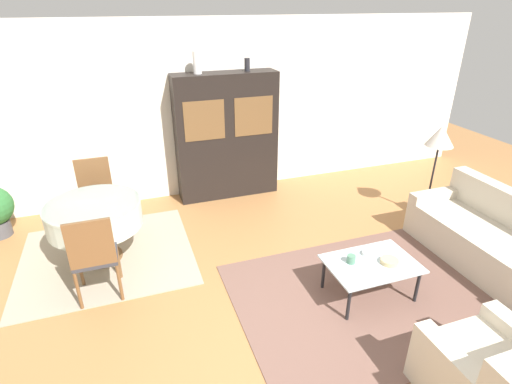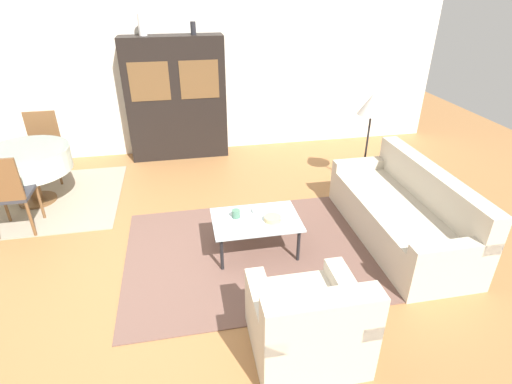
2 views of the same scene
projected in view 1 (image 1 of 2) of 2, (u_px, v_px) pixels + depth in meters
ground_plane at (286, 351)px, 3.65m from camera, size 14.00×14.00×0.00m
wall_back at (196, 111)px, 6.15m from camera, size 10.00×0.06×2.70m
area_rug at (367, 296)px, 4.32m from camera, size 2.82×2.11×0.01m
dining_rug at (108, 256)px, 5.00m from camera, size 2.05×1.86×0.01m
couch at (498, 244)px, 4.69m from camera, size 0.87×2.10×0.85m
armchair at (494, 376)px, 3.04m from camera, size 0.86×0.81×0.82m
coffee_table at (371, 266)px, 4.19m from camera, size 0.94×0.64×0.41m
display_cabinet at (227, 137)px, 6.22m from camera, size 1.58×0.41×1.95m
dining_table at (94, 215)px, 4.70m from camera, size 1.09×1.09×0.75m
dining_chair_near at (94, 254)px, 4.06m from camera, size 0.44×0.44×1.00m
dining_chair_far at (96, 192)px, 5.37m from camera, size 0.44×0.44×1.00m
floor_lamp at (440, 140)px, 5.48m from camera, size 0.38×0.38×1.37m
cup at (351, 259)px, 4.16m from camera, size 0.09×0.09×0.09m
bowl at (390, 261)px, 4.16m from camera, size 0.19×0.19×0.05m
bowl_small at (368, 253)px, 4.30m from camera, size 0.13×0.13×0.04m
vase_tall at (197, 62)px, 5.62m from camera, size 0.12×0.12×0.31m
vase_short at (247, 65)px, 5.86m from camera, size 0.08×0.08×0.18m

